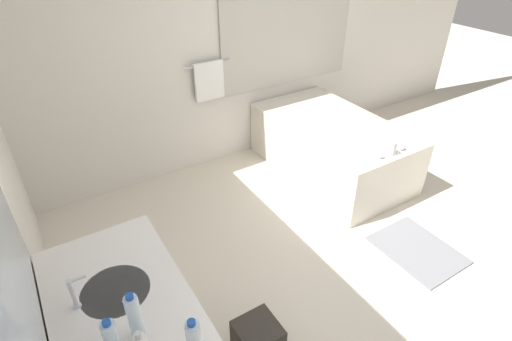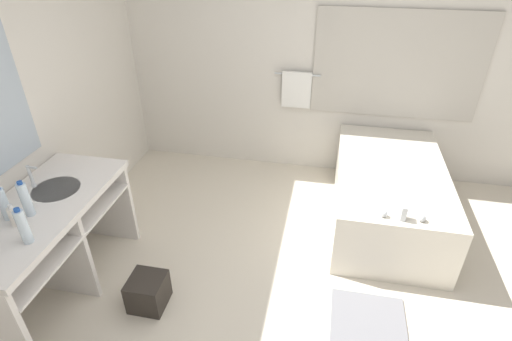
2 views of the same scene
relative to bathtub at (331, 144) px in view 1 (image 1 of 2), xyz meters
name	(u,v)px [view 1 (image 1 of 2)]	position (x,y,z in m)	size (l,w,h in m)	color
ground_plane	(368,270)	(-0.71, -1.32, -0.33)	(16.00, 16.00, 0.00)	beige
wall_back_with_blinds	(232,38)	(-0.69, 0.91, 1.02)	(7.40, 0.13, 2.70)	silver
sink_faucet	(74,294)	(-2.75, -1.24, 0.60)	(0.09, 0.04, 0.18)	silver
bathtub	(331,144)	(0.00, 0.00, 0.00)	(0.99, 1.74, 0.72)	silver
water_bottle_3	(135,317)	(-2.55, -1.55, 0.64)	(0.06, 0.06, 0.27)	silver
waste_bin	(258,340)	(-1.85, -1.45, -0.20)	(0.27, 0.27, 0.26)	#2D2823
bath_mat	(417,250)	(-0.19, -1.38, -0.32)	(0.55, 0.70, 0.02)	slate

